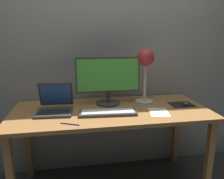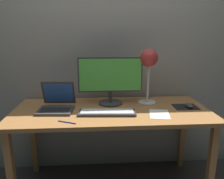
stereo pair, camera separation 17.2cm
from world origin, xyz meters
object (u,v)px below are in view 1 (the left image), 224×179
at_px(laptop, 55,104).
at_px(pen, 70,124).
at_px(mouse, 185,103).
at_px(monitor, 108,78).
at_px(keyboard_main, 108,113).
at_px(desk_lamp, 146,63).

bearing_deg(laptop, pen, -68.55).
xyz_separation_m(laptop, mouse, (1.10, -0.04, -0.04)).
xyz_separation_m(laptop, pen, (0.12, -0.30, -0.06)).
xyz_separation_m(monitor, keyboard_main, (-0.04, -0.26, -0.22)).
relative_size(keyboard_main, desk_lamp, 0.93).
xyz_separation_m(monitor, laptop, (-0.45, -0.11, -0.17)).
bearing_deg(keyboard_main, pen, -151.58).
height_order(desk_lamp, mouse, desk_lamp).
bearing_deg(monitor, mouse, -13.19).
bearing_deg(mouse, pen, -165.18).
distance_m(laptop, mouse, 1.10).
distance_m(desk_lamp, pen, 0.85).
relative_size(laptop, mouse, 3.13).
bearing_deg(monitor, desk_lamp, -1.37).
xyz_separation_m(keyboard_main, pen, (-0.29, -0.16, -0.01)).
bearing_deg(pen, laptop, 111.45).
bearing_deg(desk_lamp, mouse, -24.04).
xyz_separation_m(keyboard_main, laptop, (-0.40, 0.14, 0.05)).
xyz_separation_m(mouse, pen, (-0.98, -0.26, -0.02)).
height_order(laptop, pen, laptop).
height_order(laptop, mouse, laptop).
distance_m(laptop, pen, 0.33).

